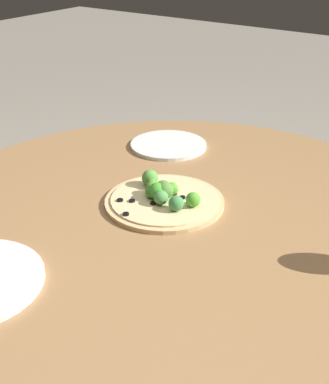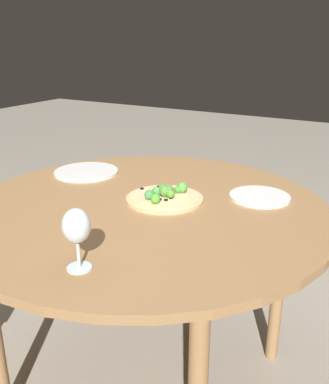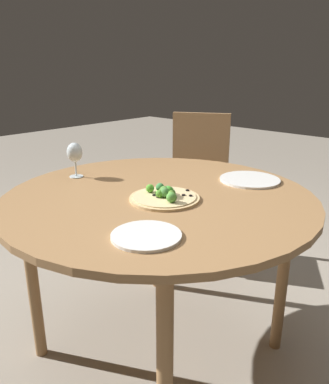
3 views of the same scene
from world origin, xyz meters
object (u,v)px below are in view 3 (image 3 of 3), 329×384
at_px(chair, 197,184).
at_px(plate_far, 146,236).
at_px(pizza, 165,196).
at_px(wine_glass, 75,153).
at_px(plate_near, 250,180).

bearing_deg(chair, plate_far, -87.32).
bearing_deg(pizza, wine_glass, -174.71).
relative_size(wine_glass, plate_far, 0.75).
relative_size(chair, wine_glass, 6.03).
xyz_separation_m(pizza, plate_far, (0.18, -0.28, -0.01)).
height_order(chair, wine_glass, chair).
relative_size(chair, plate_far, 4.51).
height_order(chair, plate_far, chair).
bearing_deg(pizza, plate_far, -56.97).
relative_size(plate_near, plate_far, 1.24).
bearing_deg(plate_far, wine_glass, 161.33).
distance_m(pizza, plate_far, 0.33).
distance_m(pizza, wine_glass, 0.52).
bearing_deg(plate_far, chair, 121.29).
bearing_deg(pizza, plate_near, 75.88).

